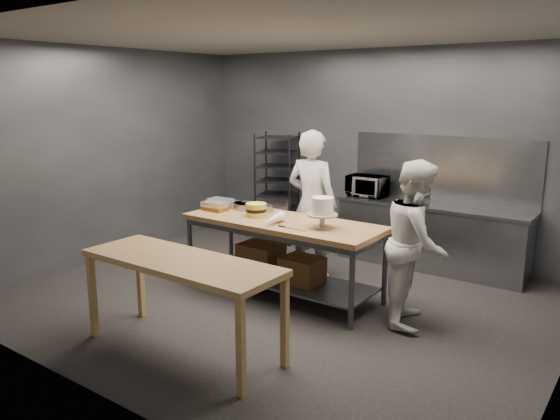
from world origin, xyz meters
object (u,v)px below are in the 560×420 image
chef_behind (312,204)px  microwave (367,186)px  frosted_cake_stand (322,209)px  work_table (281,248)px  chef_right (417,243)px  layer_cake (256,210)px  speed_rack (277,189)px  near_counter (181,268)px

chef_behind → microwave: 1.23m
frosted_cake_stand → work_table: bearing=174.6°
chef_right → layer_cake: bearing=79.6°
layer_cake → microwave: bearing=77.8°
work_table → speed_rack: 2.42m
layer_cake → speed_rack: bearing=119.5°
near_counter → microwave: (-0.02, 3.73, 0.24)m
frosted_cake_stand → speed_rack: bearing=136.0°
near_counter → microwave: bearing=90.2°
work_table → chef_right: size_ratio=1.39×
near_counter → layer_cake: size_ratio=8.07×
speed_rack → chef_behind: chef_behind is taller
chef_behind → chef_right: size_ratio=1.11×
speed_rack → layer_cake: 2.26m
speed_rack → chef_right: speed_rack is taller
chef_right → frosted_cake_stand: 1.07m
microwave → layer_cake: size_ratio=2.19×
work_table → layer_cake: layer_cake is taller
speed_rack → chef_behind: 1.80m
work_table → microwave: bearing=86.9°
frosted_cake_stand → chef_behind: bearing=128.4°
speed_rack → layer_cake: size_ratio=7.06×
work_table → speed_rack: bearing=127.0°
work_table → layer_cake: 0.54m
chef_right → work_table: bearing=79.5°
chef_right → layer_cake: chef_right is taller
microwave → chef_right: bearing=-50.5°
near_counter → chef_behind: (-0.18, 2.51, 0.15)m
work_table → microwave: size_ratio=4.43×
near_counter → frosted_cake_stand: frosted_cake_stand is taller
chef_right → layer_cake: (-1.95, -0.21, 0.14)m
near_counter → chef_behind: 2.52m
microwave → frosted_cake_stand: 2.12m
chef_behind → microwave: size_ratio=3.55×
speed_rack → frosted_cake_stand: bearing=-44.0°
near_counter → frosted_cake_stand: bearing=73.9°
near_counter → speed_rack: speed_rack is taller
chef_behind → frosted_cake_stand: chef_behind is taller
speed_rack → work_table: bearing=-53.0°
chef_behind → chef_right: 1.78m
near_counter → chef_behind: size_ratio=1.04×
work_table → near_counter: size_ratio=1.20×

